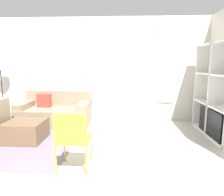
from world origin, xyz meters
name	(u,v)px	position (x,y,z in m)	size (l,w,h in m)	color
wall_back	(101,70)	(0.00, 3.34, 1.36)	(6.76, 0.11, 2.70)	silver
area_rug	(19,140)	(-1.48, 1.68, 0.01)	(2.28, 2.38, 0.01)	slate
couch_main	(55,113)	(-1.11, 2.83, 0.29)	(1.72, 0.94, 0.81)	gray
ottoman	(26,131)	(-1.32, 1.67, 0.20)	(0.72, 0.68, 0.40)	brown
floor_lamp	(0,69)	(-2.56, 3.02, 1.39)	(0.33, 0.33, 1.62)	black
folding_chair	(73,137)	(-0.11, 0.58, 0.52)	(0.44, 0.46, 0.86)	gold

